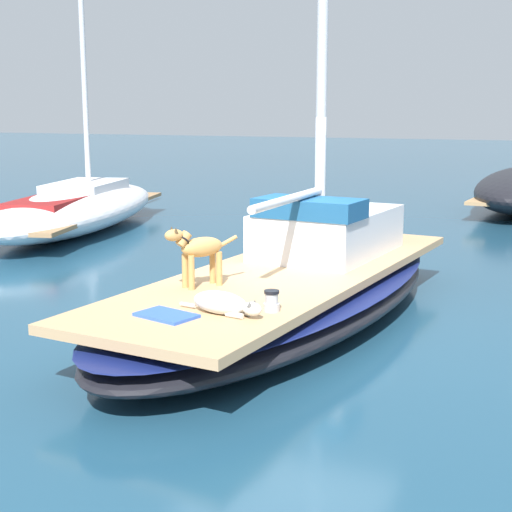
{
  "coord_description": "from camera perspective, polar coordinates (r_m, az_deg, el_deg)",
  "views": [
    {
      "loc": [
        3.29,
        -8.44,
        2.6
      ],
      "look_at": [
        0.0,
        -1.0,
        1.01
      ],
      "focal_mm": 52.78,
      "sensor_mm": 36.0,
      "label": 1
    }
  ],
  "objects": [
    {
      "name": "moored_boat_port_side",
      "position": [
        16.84,
        -13.46,
        3.59
      ],
      "size": [
        4.08,
        7.74,
        5.97
      ],
      "color": "white",
      "rests_on": "ground"
    },
    {
      "name": "deck_winch",
      "position": [
        7.34,
        1.19,
        -3.46
      ],
      "size": [
        0.16,
        0.16,
        0.21
      ],
      "color": "#B7B7BC",
      "rests_on": "sailboat_main"
    },
    {
      "name": "dog_tan",
      "position": [
        8.3,
        -4.39,
        0.49
      ],
      "size": [
        0.53,
        0.86,
        0.7
      ],
      "color": "tan",
      "rests_on": "sailboat_main"
    },
    {
      "name": "ground_plane",
      "position": [
        9.42,
        2.47,
        -4.97
      ],
      "size": [
        120.0,
        120.0,
        0.0
      ],
      "primitive_type": "plane",
      "color": "navy"
    },
    {
      "name": "dog_white",
      "position": [
        7.25,
        -2.51,
        -3.6
      ],
      "size": [
        0.95,
        0.35,
        0.22
      ],
      "color": "silver",
      "rests_on": "sailboat_main"
    },
    {
      "name": "sailboat_main",
      "position": [
        9.34,
        2.48,
        -2.99
      ],
      "size": [
        3.14,
        7.43,
        0.66
      ],
      "color": "black",
      "rests_on": "ground"
    },
    {
      "name": "mast_main",
      "position": [
        9.78,
        4.76,
        17.27
      ],
      "size": [
        0.14,
        2.27,
        6.71
      ],
      "color": "silver",
      "rests_on": "sailboat_main"
    },
    {
      "name": "cabin_house",
      "position": [
        10.19,
        5.35,
        2.01
      ],
      "size": [
        1.59,
        2.33,
        0.84
      ],
      "color": "silver",
      "rests_on": "sailboat_main"
    },
    {
      "name": "deck_towel",
      "position": [
        7.22,
        -6.8,
        -4.48
      ],
      "size": [
        0.63,
        0.49,
        0.03
      ],
      "primitive_type": "cube",
      "rotation": [
        0.0,
        0.0,
        -0.25
      ],
      "color": "blue",
      "rests_on": "sailboat_main"
    }
  ]
}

